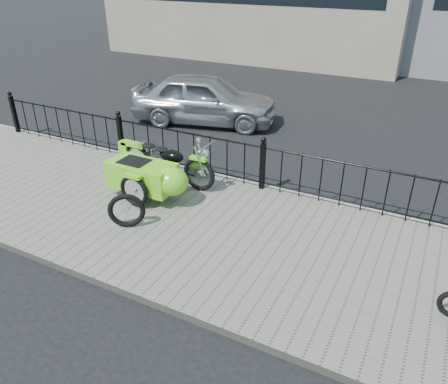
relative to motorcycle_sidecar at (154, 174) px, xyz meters
The scene contains 7 objects.
ground 1.78m from the motorcycle_sidecar, ahead, with size 120.00×120.00×0.00m, color black.
sidewalk 1.85m from the motorcycle_sidecar, 18.02° to the right, with size 30.00×3.80×0.12m, color slate.
curb 2.25m from the motorcycle_sidecar, 39.64° to the left, with size 30.00×0.10×0.12m, color gray.
iron_fence 2.10m from the motorcycle_sidecar, 36.69° to the left, with size 14.11×0.11×1.08m.
motorcycle_sidecar is the anchor object (origin of this frame).
spare_tire 1.15m from the motorcycle_sidecar, 78.91° to the right, with size 0.63×0.63×0.09m, color black.
sedan_car 4.73m from the motorcycle_sidecar, 107.99° to the left, with size 1.63×4.05×1.38m, color #B7B9BE.
Camera 1 is at (2.90, -5.92, 4.17)m, focal length 35.00 mm.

